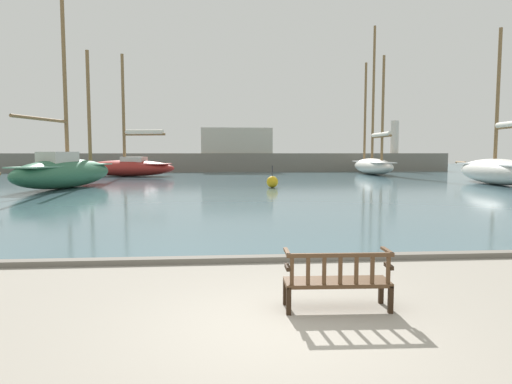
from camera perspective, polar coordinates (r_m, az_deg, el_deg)
The scene contains 10 objects.
ground_plane at distance 6.52m, azimuth 3.23°, elevation -16.65°, with size 160.00×160.00×0.00m, color gray.
harbor_water at distance 50.06m, azimuth -3.75°, elevation 2.28°, with size 100.00×80.00×0.08m, color #476670.
quay_edge_kerb at distance 10.16m, azimuth 0.20°, elevation -8.34°, with size 40.00×0.30×0.12m, color slate.
park_bench at distance 7.17m, azimuth 10.13°, elevation -10.72°, with size 1.62×0.58×0.92m.
sailboat_far_starboard at distance 37.40m, azimuth 27.84°, elevation 2.48°, with size 3.44×11.91×11.17m.
sailboat_mid_port at distance 46.04m, azimuth -15.75°, elevation 3.16°, with size 10.83×5.09×11.66m.
sailboat_outer_port at distance 49.72m, azimuth 14.40°, elevation 3.57°, with size 2.96×10.74×15.37m.
sailboat_distant_harbor at distance 32.13m, azimuth -22.71°, elevation 2.49°, with size 4.91×10.82×12.40m.
channel_buoy at distance 29.94m, azimuth 2.05°, elevation 1.28°, with size 0.76×0.76×1.46m.
far_breakwater at distance 54.67m, azimuth -3.39°, elevation 4.10°, with size 54.07×2.40×6.25m.
Camera 1 is at (-0.85, -6.00, 2.40)m, focal length 32.00 mm.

